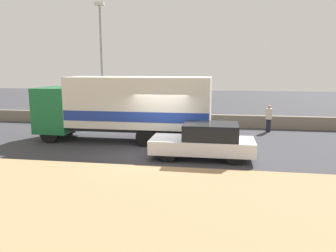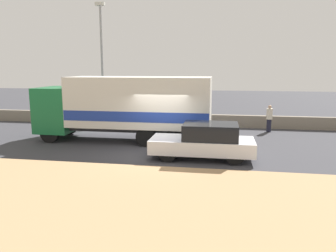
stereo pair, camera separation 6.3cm
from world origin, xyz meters
TOP-DOWN VIEW (x-y plane):
  - ground_plane at (0.00, 0.00)m, footprint 80.00×80.00m
  - dirt_shoulder_foreground at (0.00, -5.20)m, footprint 60.00×6.48m
  - stone_wall_backdrop at (0.00, 7.03)m, footprint 60.00×0.35m
  - street_lamp at (-4.57, 5.84)m, footprint 0.56×0.28m
  - box_truck at (-1.97, 2.20)m, footprint 8.79×2.48m
  - car_hatchback at (2.11, -0.45)m, footprint 4.24×1.74m
  - pedestrian at (5.50, 5.83)m, footprint 0.34×0.34m

SIDE VIEW (x-z plane):
  - ground_plane at x=0.00m, z-range 0.00..0.00m
  - dirt_shoulder_foreground at x=0.00m, z-range 0.00..0.04m
  - stone_wall_backdrop at x=0.00m, z-range 0.00..0.77m
  - car_hatchback at x=2.11m, z-range 0.00..1.47m
  - pedestrian at x=5.50m, z-range 0.03..1.60m
  - box_truck at x=-1.97m, z-range 0.17..3.43m
  - street_lamp at x=-4.57m, z-range 0.56..8.10m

